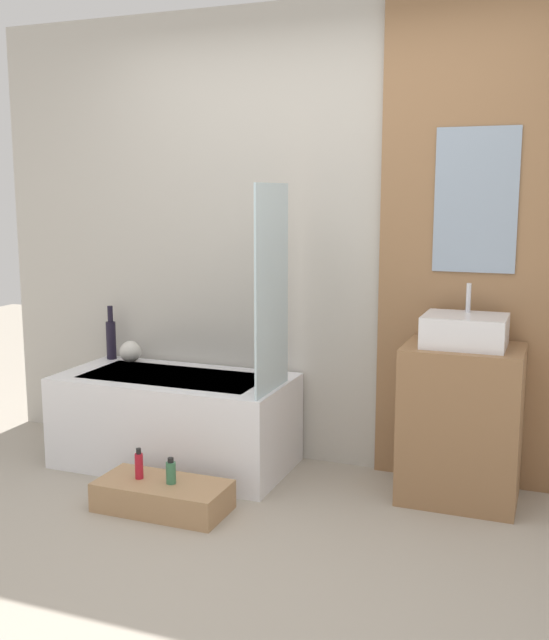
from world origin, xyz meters
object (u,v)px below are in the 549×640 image
Objects in this scene: vase_round_light at (130,352)px; bottle_soap_secondary at (171,472)px; sink at (465,331)px; wooden_step_bench at (163,496)px; bathtub at (175,420)px; bottle_soap_primary at (139,465)px; vase_tall_dark at (111,337)px.

vase_round_light reaches higher than bottle_soap_secondary.
sink is 1.62m from bottle_soap_secondary.
wooden_step_bench is 4.97× the size of bottle_soap_secondary.
bathtub is 1.72m from sink.
vase_round_light reaches higher than wooden_step_bench.
bottle_soap_primary is (-1.49, -0.68, -0.67)m from sink.
vase_tall_dark is 2.14× the size of bottle_soap_primary.
sink is (1.35, 0.68, 0.81)m from wooden_step_bench.
bathtub reaches higher than bottle_soap_primary.
vase_tall_dark is 1.31m from bottle_soap_secondary.
wooden_step_bench is at bearing -153.26° from sink.
bathtub is 0.67m from wooden_step_bench.
vase_tall_dark reaches higher than bottle_soap_primary.
vase_round_light is at bearing -12.65° from vase_tall_dark.
vase_round_light is 0.84× the size of bottle_soap_primary.
sink reaches higher than vase_round_light.
vase_tall_dark is 2.55× the size of bottle_soap_secondary.
sink is at bearing 24.66° from bottle_soap_primary.
sink is 1.20× the size of vase_tall_dark.
wooden_step_bench is 0.14m from bottle_soap_secondary.
bottle_soap_primary is 0.18m from bottle_soap_secondary.
wooden_step_bench is at bearing -45.47° from vase_tall_dark.
sink reaches higher than vase_tall_dark.
vase_tall_dark is at bearing 175.65° from sink.
sink is 2.21m from vase_tall_dark.
vase_round_light is at bearing 152.74° from bathtub.
bottle_soap_secondary is (0.18, -0.00, -0.01)m from bottle_soap_primary.
sink is at bearing 3.17° from bathtub.
bottle_soap_primary is at bearing -155.34° from sink.
sink reaches higher than wooden_step_bench.
wooden_step_bench is 1.95× the size of vase_tall_dark.
sink is at bearing 27.60° from bottle_soap_secondary.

